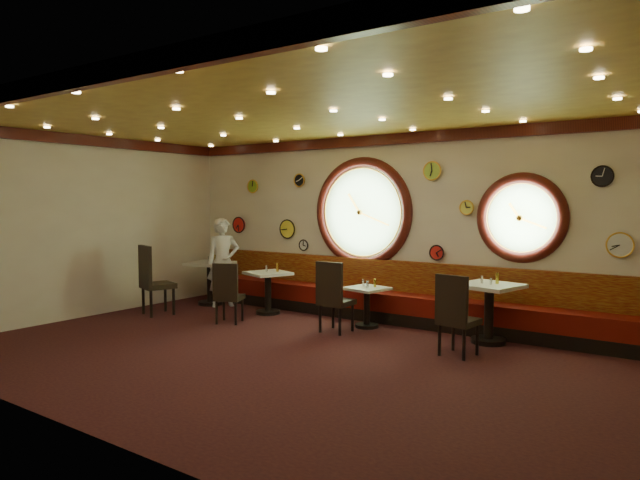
{
  "coord_description": "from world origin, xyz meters",
  "views": [
    {
      "loc": [
        4.67,
        -5.83,
        2.07
      ],
      "look_at": [
        0.0,
        0.8,
        1.5
      ],
      "focal_mm": 32.0,
      "sensor_mm": 36.0,
      "label": 1
    }
  ],
  "objects_px": {
    "condiment_b_bottle": "(277,267)",
    "chair_c": "(333,292)",
    "condiment_c_bottle": "(375,283)",
    "chair_a": "(152,275)",
    "condiment_a_salt": "(209,259)",
    "condiment_b_pepper": "(266,269)",
    "condiment_d_pepper": "(491,281)",
    "table_b": "(268,287)",
    "condiment_d_bottle": "(497,278)",
    "table_c": "(367,302)",
    "table_a": "(210,278)",
    "chair_b": "(227,289)",
    "condiment_b_salt": "(267,268)",
    "condiment_c_salt": "(363,283)",
    "waiter": "(223,262)",
    "condiment_a_bottle": "(216,258)",
    "condiment_c_pepper": "(367,285)",
    "condiment_d_salt": "(482,280)",
    "chair_d": "(455,310)",
    "condiment_a_pepper": "(211,260)"
  },
  "relations": [
    {
      "from": "table_b",
      "to": "chair_d",
      "type": "height_order",
      "value": "chair_d"
    },
    {
      "from": "condiment_a_salt",
      "to": "condiment_b_bottle",
      "type": "bearing_deg",
      "value": 1.83
    },
    {
      "from": "chair_c",
      "to": "condiment_c_pepper",
      "type": "xyz_separation_m",
      "value": [
        0.28,
        0.58,
        0.08
      ]
    },
    {
      "from": "chair_b",
      "to": "condiment_a_salt",
      "type": "bearing_deg",
      "value": 121.25
    },
    {
      "from": "condiment_d_pepper",
      "to": "condiment_c_salt",
      "type": "bearing_deg",
      "value": 179.74
    },
    {
      "from": "table_a",
      "to": "condiment_c_bottle",
      "type": "distance_m",
      "value": 3.68
    },
    {
      "from": "table_c",
      "to": "condiment_d_pepper",
      "type": "distance_m",
      "value": 2.07
    },
    {
      "from": "condiment_a_bottle",
      "to": "condiment_b_bottle",
      "type": "xyz_separation_m",
      "value": [
        1.54,
        0.05,
        -0.07
      ]
    },
    {
      "from": "condiment_d_salt",
      "to": "condiment_c_salt",
      "type": "bearing_deg",
      "value": -178.63
    },
    {
      "from": "condiment_b_pepper",
      "to": "condiment_d_bottle",
      "type": "relative_size",
      "value": 0.66
    },
    {
      "from": "chair_c",
      "to": "condiment_b_salt",
      "type": "relative_size",
      "value": 6.4
    },
    {
      "from": "table_b",
      "to": "condiment_a_salt",
      "type": "bearing_deg",
      "value": 177.13
    },
    {
      "from": "table_a",
      "to": "condiment_b_bottle",
      "type": "bearing_deg",
      "value": 3.14
    },
    {
      "from": "chair_b",
      "to": "condiment_d_bottle",
      "type": "bearing_deg",
      "value": -5.96
    },
    {
      "from": "chair_a",
      "to": "condiment_b_pepper",
      "type": "bearing_deg",
      "value": 57.18
    },
    {
      "from": "condiment_c_salt",
      "to": "condiment_a_bottle",
      "type": "xyz_separation_m",
      "value": [
        -3.35,
        -0.06,
        0.21
      ]
    },
    {
      "from": "chair_c",
      "to": "condiment_b_bottle",
      "type": "height_order",
      "value": "chair_c"
    },
    {
      "from": "condiment_b_pepper",
      "to": "table_c",
      "type": "bearing_deg",
      "value": 2.98
    },
    {
      "from": "condiment_c_pepper",
      "to": "condiment_c_bottle",
      "type": "distance_m",
      "value": 0.17
    },
    {
      "from": "chair_d",
      "to": "table_b",
      "type": "bearing_deg",
      "value": 176.31
    },
    {
      "from": "table_b",
      "to": "chair_c",
      "type": "xyz_separation_m",
      "value": [
        1.81,
        -0.58,
        0.16
      ]
    },
    {
      "from": "condiment_c_pepper",
      "to": "condiment_b_bottle",
      "type": "height_order",
      "value": "condiment_b_bottle"
    },
    {
      "from": "condiment_b_bottle",
      "to": "chair_c",
      "type": "bearing_deg",
      "value": -22.77
    },
    {
      "from": "condiment_a_salt",
      "to": "condiment_a_pepper",
      "type": "bearing_deg",
      "value": -24.79
    },
    {
      "from": "condiment_c_bottle",
      "to": "waiter",
      "type": "relative_size",
      "value": 0.08
    },
    {
      "from": "table_a",
      "to": "condiment_b_salt",
      "type": "distance_m",
      "value": 1.47
    },
    {
      "from": "condiment_a_pepper",
      "to": "waiter",
      "type": "height_order",
      "value": "waiter"
    },
    {
      "from": "condiment_b_bottle",
      "to": "condiment_c_bottle",
      "type": "xyz_separation_m",
      "value": [
        2.03,
        0.02,
        -0.12
      ]
    },
    {
      "from": "condiment_c_salt",
      "to": "condiment_d_pepper",
      "type": "height_order",
      "value": "condiment_d_pepper"
    },
    {
      "from": "table_a",
      "to": "condiment_d_bottle",
      "type": "xyz_separation_m",
      "value": [
        5.62,
        0.23,
        0.41
      ]
    },
    {
      "from": "condiment_c_salt",
      "to": "waiter",
      "type": "relative_size",
      "value": 0.06
    },
    {
      "from": "table_a",
      "to": "chair_b",
      "type": "distance_m",
      "value": 1.88
    },
    {
      "from": "chair_a",
      "to": "condiment_b_salt",
      "type": "bearing_deg",
      "value": 60.89
    },
    {
      "from": "table_a",
      "to": "condiment_a_pepper",
      "type": "relative_size",
      "value": 9.44
    },
    {
      "from": "chair_b",
      "to": "condiment_c_pepper",
      "type": "bearing_deg",
      "value": 2.65
    },
    {
      "from": "condiment_c_salt",
      "to": "condiment_b_salt",
      "type": "bearing_deg",
      "value": -177.77
    },
    {
      "from": "condiment_b_pepper",
      "to": "chair_c",
      "type": "bearing_deg",
      "value": -16.7
    },
    {
      "from": "table_a",
      "to": "condiment_a_bottle",
      "type": "relative_size",
      "value": 6.25
    },
    {
      "from": "table_c",
      "to": "condiment_b_bottle",
      "type": "bearing_deg",
      "value": 178.17
    },
    {
      "from": "table_c",
      "to": "chair_c",
      "type": "relative_size",
      "value": 1.02
    },
    {
      "from": "table_c",
      "to": "condiment_a_bottle",
      "type": "relative_size",
      "value": 4.78
    },
    {
      "from": "condiment_a_salt",
      "to": "condiment_b_pepper",
      "type": "xyz_separation_m",
      "value": [
        1.6,
        -0.11,
        -0.08
      ]
    },
    {
      "from": "condiment_d_pepper",
      "to": "condiment_b_bottle",
      "type": "bearing_deg",
      "value": -179.94
    },
    {
      "from": "condiment_c_bottle",
      "to": "chair_a",
      "type": "bearing_deg",
      "value": -158.8
    },
    {
      "from": "table_b",
      "to": "chair_c",
      "type": "height_order",
      "value": "chair_c"
    },
    {
      "from": "chair_a",
      "to": "condiment_c_bottle",
      "type": "bearing_deg",
      "value": 40.33
    },
    {
      "from": "table_a",
      "to": "waiter",
      "type": "bearing_deg",
      "value": 3.97
    },
    {
      "from": "condiment_c_salt",
      "to": "condiment_c_bottle",
      "type": "relative_size",
      "value": 0.82
    },
    {
      "from": "chair_b",
      "to": "condiment_b_salt",
      "type": "bearing_deg",
      "value": 70.76
    },
    {
      "from": "condiment_d_pepper",
      "to": "condiment_b_bottle",
      "type": "xyz_separation_m",
      "value": [
        -3.93,
        -0.0,
        -0.06
      ]
    }
  ]
}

